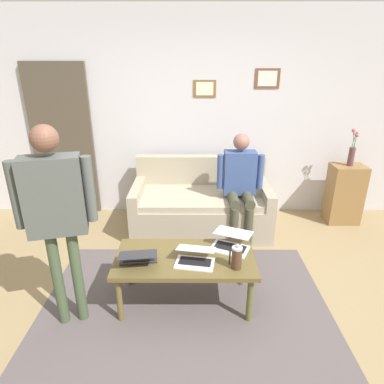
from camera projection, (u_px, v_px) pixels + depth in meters
The scene contains 14 objects.
ground_plane at pixel (196, 313), 2.92m from camera, with size 7.68×7.68×0.00m, color #957E57.
area_rug at pixel (185, 307), 2.98m from camera, with size 2.57×1.95×0.01m, color #574F4F.
back_wall at pixel (195, 117), 4.45m from camera, with size 7.04×0.11×2.70m.
interior_door at pixel (63, 142), 4.50m from camera, with size 0.82×0.09×2.05m.
couch at pixel (201, 206), 4.29m from camera, with size 1.71×0.90×0.88m.
coffee_table at pixel (185, 262), 2.91m from camera, with size 1.22×0.62×0.47m.
laptop_left at pixel (195, 258), 2.80m from camera, with size 0.36×0.32×0.13m.
laptop_center at pixel (138, 256), 2.83m from camera, with size 0.35×0.36×0.13m.
laptop_right at pixel (231, 243), 3.02m from camera, with size 0.43×0.43×0.13m.
french_press at pixel (237, 258), 2.70m from camera, with size 0.11×0.09×0.23m.
side_shelf at pixel (344, 194), 4.43m from camera, with size 0.42×0.32×0.79m.
flower_vase at pixel (352, 153), 4.22m from camera, with size 0.10×0.09×0.48m.
person_standing at pixel (55, 206), 2.45m from camera, with size 0.58×0.28×1.67m.
person_seated at pixel (240, 181), 3.92m from camera, with size 0.55×0.51×1.28m.
Camera 1 is at (0.03, 2.31, 2.08)m, focal length 31.06 mm.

